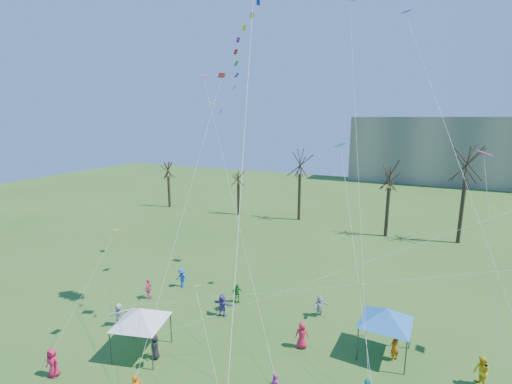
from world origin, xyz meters
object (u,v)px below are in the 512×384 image
at_px(distant_building, 493,152).
at_px(canopy_tent_white, 140,315).
at_px(canopy_tent_blue, 386,315).
at_px(big_box_kite, 246,49).

distance_m(distant_building, canopy_tent_white, 83.75).
distance_m(canopy_tent_white, canopy_tent_blue, 15.37).
relative_size(canopy_tent_white, canopy_tent_blue, 0.95).
distance_m(big_box_kite, canopy_tent_white, 17.66).
xyz_separation_m(canopy_tent_white, canopy_tent_blue, (14.03, 6.27, 0.05)).
bearing_deg(distant_building, big_box_kite, -108.91).
relative_size(distant_building, canopy_tent_white, 14.79).
height_order(canopy_tent_white, canopy_tent_blue, canopy_tent_blue).
xyz_separation_m(distant_building, canopy_tent_white, (-30.07, -78.02, -4.84)).
bearing_deg(canopy_tent_white, canopy_tent_blue, 24.09).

